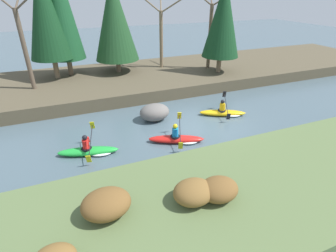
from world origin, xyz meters
The scene contains 17 objects.
ground_plane centered at (0.00, 0.00, 0.00)m, with size 90.00×90.00×0.00m, color #4C606B.
riverbank_near centered at (0.00, -5.47, 0.39)m, with size 44.00×5.55×0.78m.
riverbank_far centered at (0.00, 8.69, 0.41)m, with size 44.00×8.67×0.83m.
conifer_tree_far_left centered at (-7.16, 9.86, 5.27)m, with size 3.00×3.00×7.45m.
conifer_tree_left centered at (-6.17, 10.36, 6.00)m, with size 2.61×2.61×9.13m.
conifer_tree_mid_left centered at (-2.56, 9.78, 4.76)m, with size 3.33×3.33×6.90m.
conifer_tree_centre centered at (4.84, 6.78, 4.81)m, with size 2.82×2.82×6.77m.
bare_tree_upstream centered at (-8.66, 7.98, 3.92)m, with size 3.62×3.58×6.57m.
bare_tree_mid_upstream centered at (1.15, 9.90, 3.59)m, with size 3.25×3.21×5.87m.
bare_tree_mid_downstream centered at (4.66, 8.18, 3.91)m, with size 3.61×3.57×6.55m.
shrub_clump_second centered at (-6.17, -4.93, 1.18)m, with size 1.46×1.22×0.79m.
shrub_clump_third centered at (-3.56, -5.39, 1.14)m, with size 1.32×1.10×0.71m.
shrub_clump_far_end centered at (-2.76, -5.56, 1.13)m, with size 1.27×1.06×0.69m.
kayaker_lead centered at (1.79, 1.02, 0.20)m, with size 2.71×1.96×1.20m.
kayaker_middle centered at (-2.00, -0.77, 0.20)m, with size 2.73×1.98×1.20m.
kayaker_trailing centered at (-6.15, -0.25, 0.20)m, with size 2.78×2.04×1.20m.
boulder_midstream centered at (-2.26, 2.02, 0.48)m, with size 1.71×1.34×0.97m.
Camera 1 is at (-6.63, -10.87, 6.73)m, focal length 28.00 mm.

